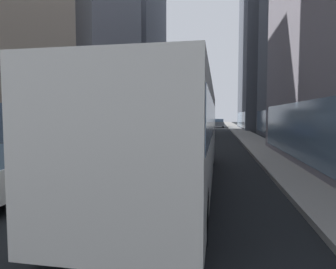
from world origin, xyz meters
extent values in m
plane|color=black|center=(0.00, 35.00, 0.00)|extent=(120.00, 120.00, 0.00)
cube|color=#9E9991|center=(-5.70, 35.00, 0.07)|extent=(2.40, 110.00, 0.15)
cube|color=gray|center=(5.70, 35.00, 0.07)|extent=(2.40, 110.00, 0.15)
cube|color=slate|center=(-11.90, 21.97, 9.10)|extent=(9.92, 14.11, 18.19)
cube|color=slate|center=(-6.96, 21.97, 1.60)|extent=(0.08, 12.70, 2.40)
cube|color=#4C515B|center=(-11.90, 38.60, 17.70)|extent=(10.06, 14.72, 35.40)
cube|color=slate|center=(-6.89, 38.60, 1.60)|extent=(0.08, 13.25, 2.40)
cube|color=slate|center=(5.96, 5.42, 1.60)|extent=(0.08, 16.95, 2.40)
cube|color=#4C515B|center=(11.90, 23.59, 10.83)|extent=(8.75, 16.34, 21.67)
cube|color=slate|center=(7.55, 23.59, 1.60)|extent=(0.08, 14.70, 2.40)
cube|color=#4C515B|center=(11.90, 42.40, 18.32)|extent=(10.99, 16.71, 36.64)
cube|color=slate|center=(6.42, 42.40, 1.60)|extent=(0.08, 15.04, 2.40)
cube|color=silver|center=(1.20, 3.28, 1.67)|extent=(2.55, 11.50, 2.75)
cube|color=slate|center=(1.20, 3.28, 2.17)|extent=(2.57, 11.04, 0.90)
cube|color=black|center=(1.20, 8.98, 0.55)|extent=(2.55, 0.16, 0.44)
cylinder|color=black|center=(0.07, 6.83, 0.50)|extent=(0.30, 1.00, 1.00)
cylinder|color=black|center=(2.33, 6.83, 0.50)|extent=(0.30, 1.00, 1.00)
cylinder|color=black|center=(0.07, -0.87, 0.50)|extent=(0.30, 1.00, 1.00)
cylinder|color=black|center=(2.33, -0.87, 0.50)|extent=(0.30, 1.00, 1.00)
cube|color=silver|center=(-0.25, 8.43, 2.50)|extent=(0.08, 0.24, 0.40)
cube|color=slate|center=(2.80, 47.90, 0.70)|extent=(1.85, 4.18, 0.75)
cube|color=slate|center=(2.80, 47.69, 1.35)|extent=(1.70, 1.88, 0.55)
cylinder|color=black|center=(1.98, 49.57, 0.32)|extent=(0.22, 0.64, 0.64)
cylinder|color=black|center=(3.62, 49.57, 0.32)|extent=(0.22, 0.64, 0.64)
cylinder|color=black|center=(1.98, 46.22, 0.32)|extent=(0.22, 0.64, 0.64)
cylinder|color=black|center=(3.62, 46.22, 0.32)|extent=(0.22, 0.64, 0.64)
cube|color=red|center=(-2.80, 40.28, 0.70)|extent=(1.84, 4.19, 0.75)
cube|color=slate|center=(-2.80, 40.07, 1.35)|extent=(1.70, 1.89, 0.55)
cylinder|color=black|center=(-3.61, 41.96, 0.32)|extent=(0.22, 0.64, 0.64)
cylinder|color=black|center=(-1.99, 41.96, 0.32)|extent=(0.22, 0.64, 0.64)
cylinder|color=black|center=(-3.61, 38.60, 0.32)|extent=(0.22, 0.64, 0.64)
cylinder|color=black|center=(-1.99, 38.60, 0.32)|extent=(0.22, 0.64, 0.64)
cylinder|color=black|center=(-1.96, 1.11, 0.32)|extent=(0.22, 0.64, 0.64)
cube|color=#4C6BB7|center=(1.20, 24.18, 0.70)|extent=(1.78, 4.39, 0.75)
cube|color=slate|center=(1.20, 23.96, 1.35)|extent=(1.64, 1.98, 0.55)
cylinder|color=black|center=(0.42, 25.96, 0.32)|extent=(0.22, 0.64, 0.64)
cylinder|color=black|center=(1.98, 25.96, 0.32)|extent=(0.22, 0.64, 0.64)
cylinder|color=black|center=(0.42, 22.40, 0.32)|extent=(0.22, 0.64, 0.64)
cylinder|color=black|center=(1.98, 22.40, 0.32)|extent=(0.22, 0.64, 0.64)
cube|color=black|center=(-1.20, 15.65, 0.70)|extent=(1.86, 4.21, 0.75)
cube|color=slate|center=(-1.20, 15.44, 1.35)|extent=(1.71, 1.89, 0.55)
cylinder|color=black|center=(-2.02, 17.34, 0.32)|extent=(0.22, 0.64, 0.64)
cylinder|color=black|center=(-0.38, 17.34, 0.32)|extent=(0.22, 0.64, 0.64)
cylinder|color=black|center=(-2.02, 13.96, 0.32)|extent=(0.22, 0.64, 0.64)
cylinder|color=black|center=(-0.38, 13.96, 0.32)|extent=(0.22, 0.64, 0.64)
cube|color=#19519E|center=(-1.20, 36.61, 1.50)|extent=(2.30, 2.00, 2.10)
cube|color=silver|center=(-1.20, 32.86, 1.75)|extent=(2.30, 5.50, 2.60)
cylinder|color=black|center=(-2.21, 36.61, 0.45)|extent=(0.28, 0.90, 0.90)
cylinder|color=black|center=(-0.19, 36.61, 0.45)|extent=(0.28, 0.90, 0.90)
cylinder|color=black|center=(-2.21, 31.11, 0.45)|extent=(0.28, 0.90, 0.90)
cylinder|color=black|center=(-0.19, 31.11, 0.45)|extent=(0.28, 0.90, 0.90)
ellipsoid|color=white|center=(-0.45, -1.35, 0.53)|extent=(0.22, 0.60, 0.26)
sphere|color=white|center=(-0.45, -0.97, 0.62)|extent=(0.20, 0.20, 0.20)
sphere|color=black|center=(-0.51, -0.95, 0.64)|extent=(0.07, 0.07, 0.07)
sphere|color=black|center=(-0.39, -0.95, 0.64)|extent=(0.07, 0.07, 0.07)
cylinder|color=white|center=(-0.45, -1.75, 0.58)|extent=(0.03, 0.16, 0.19)
cylinder|color=white|center=(-0.52, -1.14, 0.20)|extent=(0.06, 0.06, 0.40)
cylinder|color=white|center=(-0.38, -1.14, 0.20)|extent=(0.06, 0.06, 0.40)
cylinder|color=white|center=(-0.52, -1.56, 0.20)|extent=(0.06, 0.06, 0.40)
cylinder|color=white|center=(-0.38, -1.56, 0.20)|extent=(0.06, 0.06, 0.40)
sphere|color=black|center=(-0.40, -1.25, 0.57)|extent=(0.04, 0.04, 0.04)
sphere|color=black|center=(-0.51, -1.43, 0.55)|extent=(0.04, 0.04, 0.04)
sphere|color=black|center=(-0.43, -1.53, 0.59)|extent=(0.04, 0.04, 0.04)
cylinder|color=#1E1E2D|center=(-5.58, 5.90, 0.57)|extent=(0.28, 0.28, 0.85)
cylinder|color=#B2A58C|center=(-5.58, 5.90, 1.31)|extent=(0.34, 0.34, 0.62)
sphere|color=tan|center=(-5.58, 5.90, 1.73)|extent=(0.22, 0.22, 0.22)
cube|color=#59331E|center=(-5.36, 5.90, 1.05)|extent=(0.12, 0.24, 0.20)
cylinder|color=#1E1E2D|center=(-5.88, 4.88, 0.57)|extent=(0.28, 0.28, 0.85)
cylinder|color=#26262D|center=(-5.88, 4.88, 1.31)|extent=(0.34, 0.34, 0.62)
sphere|color=tan|center=(-5.88, 4.88, 1.73)|extent=(0.22, 0.22, 0.22)
camera|label=1|loc=(2.62, -5.60, 2.23)|focal=29.90mm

